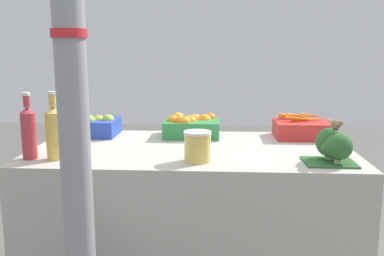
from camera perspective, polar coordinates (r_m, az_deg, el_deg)
The scene contains 10 objects.
market_table at distance 2.30m, azimuth 0.00°, elevation -12.38°, with size 1.59×0.84×0.80m, color #B7B2A8.
support_pole at distance 1.55m, azimuth -15.99°, elevation 10.46°, with size 0.13×0.13×2.61m.
apple_crate at distance 2.53m, azimuth -13.49°, elevation 0.32°, with size 0.31×0.25×0.13m.
orange_crate at distance 2.43m, azimuth -0.14°, elevation 0.30°, with size 0.31×0.25×0.13m.
carrot_crate at distance 2.48m, azimuth 14.54°, elevation -0.03°, with size 0.31×0.26×0.13m.
broccoli_pile at distance 1.98m, azimuth 18.23°, elevation -2.24°, with size 0.22×0.19×0.15m.
juice_bottle_ruby at distance 2.06m, azimuth -20.95°, elevation -0.42°, with size 0.07×0.07×0.30m.
juice_bottle_golden at distance 2.01m, azimuth -17.88°, elevation -0.41°, with size 0.08×0.08×0.31m.
pickle_jar at distance 1.89m, azimuth 0.74°, elevation -2.45°, with size 0.12×0.12×0.14m.
sparrow_bird at distance 1.94m, azimuth 18.68°, elevation 0.53°, with size 0.05×0.14×0.05m.
Camera 1 is at (0.12, -2.11, 1.30)m, focal length 40.00 mm.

